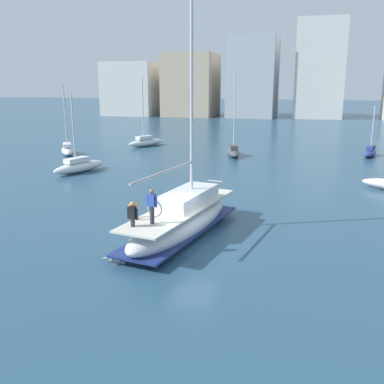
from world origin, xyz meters
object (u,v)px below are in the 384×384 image
(moored_cutter_right, at_px, (233,150))
(moored_ketch_distant, at_px, (146,141))
(seagull, at_px, (114,259))
(moored_cutter_left, at_px, (79,166))
(moored_catamaran, at_px, (67,149))
(moored_sloop_near, at_px, (370,152))
(main_sailboat, at_px, (182,218))

(moored_cutter_right, distance_m, moored_ketch_distant, 12.53)
(moored_cutter_right, height_order, seagull, moored_cutter_right)
(moored_cutter_left, bearing_deg, moored_cutter_right, 47.36)
(moored_catamaran, bearing_deg, moored_ketch_distant, 54.41)
(moored_cutter_left, xyz_separation_m, seagull, (11.60, -17.66, -0.33))
(moored_cutter_left, height_order, seagull, moored_cutter_left)
(moored_cutter_right, bearing_deg, moored_catamaran, -167.87)
(moored_cutter_left, bearing_deg, moored_sloop_near, 31.96)
(moored_sloop_near, bearing_deg, moored_catamaran, -167.04)
(moored_cutter_right, xyz_separation_m, seagull, (0.24, -30.00, -0.34))
(moored_catamaran, bearing_deg, main_sailboat, -48.09)
(moored_catamaran, bearing_deg, seagull, -55.73)
(main_sailboat, relative_size, moored_cutter_right, 1.62)
(moored_sloop_near, xyz_separation_m, moored_catamaran, (-31.64, -7.28, 0.10))
(moored_cutter_left, height_order, moored_cutter_right, moored_cutter_right)
(moored_cutter_right, bearing_deg, main_sailboat, -85.60)
(moored_sloop_near, xyz_separation_m, seagull, (-13.78, -33.50, -0.22))
(moored_cutter_right, bearing_deg, moored_ketch_distant, 158.99)
(moored_cutter_right, xyz_separation_m, moored_ketch_distant, (-11.70, 4.49, 0.01))
(moored_sloop_near, relative_size, moored_cutter_right, 0.62)
(moored_catamaran, distance_m, moored_cutter_left, 10.60)
(moored_sloop_near, distance_m, moored_ketch_distant, 25.73)
(moored_cutter_left, relative_size, moored_ketch_distant, 0.80)
(main_sailboat, distance_m, moored_cutter_left, 18.82)
(moored_catamaran, distance_m, moored_cutter_right, 18.03)
(main_sailboat, height_order, moored_ketch_distant, main_sailboat)
(moored_cutter_left, height_order, moored_ketch_distant, moored_ketch_distant)
(moored_cutter_left, distance_m, moored_ketch_distant, 16.83)
(moored_catamaran, height_order, moored_ketch_distant, moored_ketch_distant)
(moored_ketch_distant, height_order, seagull, moored_ketch_distant)
(main_sailboat, bearing_deg, seagull, -111.61)
(moored_catamaran, bearing_deg, moored_cutter_left, -53.75)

